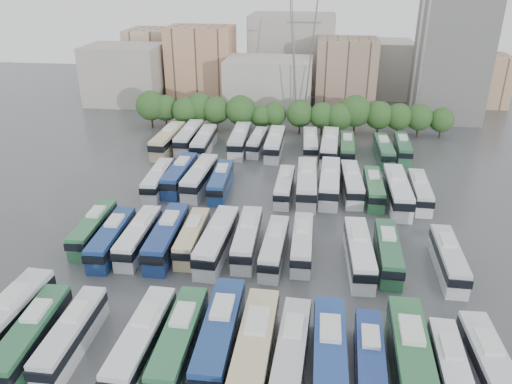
# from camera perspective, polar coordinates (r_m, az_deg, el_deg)

# --- Properties ---
(ground) EXTENTS (220.00, 220.00, 0.00)m
(ground) POSITION_cam_1_polar(r_m,az_deg,el_deg) (65.87, 1.09, -4.52)
(ground) COLOR #424447
(ground) RESTS_ON ground
(tree_line) EXTENTS (65.09, 7.74, 8.15)m
(tree_line) POSITION_cam_1_polar(r_m,az_deg,el_deg) (103.40, 2.93, 9.10)
(tree_line) COLOR black
(tree_line) RESTS_ON ground
(city_buildings) EXTENTS (102.00, 35.00, 20.00)m
(city_buildings) POSITION_cam_1_polar(r_m,az_deg,el_deg) (131.97, 1.41, 14.13)
(city_buildings) COLOR #9E998E
(city_buildings) RESTS_ON ground
(apartment_tower) EXTENTS (14.00, 14.00, 26.00)m
(apartment_tower) POSITION_cam_1_polar(r_m,az_deg,el_deg) (119.98, 21.39, 13.92)
(apartment_tower) COLOR silver
(apartment_tower) RESTS_ON ground
(electricity_pylon) EXTENTS (9.00, 6.91, 33.83)m
(electricity_pylon) POSITION_cam_1_polar(r_m,az_deg,el_deg) (108.06, 5.40, 17.45)
(electricity_pylon) COLOR slate
(electricity_pylon) RESTS_ON ground
(bus_r0_s0) EXTENTS (3.41, 13.58, 4.23)m
(bus_r0_s0) POSITION_cam_1_polar(r_m,az_deg,el_deg) (52.66, -26.82, -13.28)
(bus_r0_s0) COLOR silver
(bus_r0_s0) RESTS_ON ground
(bus_r0_s1) EXTENTS (3.18, 12.01, 3.73)m
(bus_r0_s1) POSITION_cam_1_polar(r_m,az_deg,el_deg) (50.53, -24.24, -14.80)
(bus_r0_s1) COLOR #2B6540
(bus_r0_s1) RESTS_ON ground
(bus_r0_s2) EXTENTS (2.51, 11.18, 3.50)m
(bus_r0_s2) POSITION_cam_1_polar(r_m,az_deg,el_deg) (49.56, -20.33, -15.07)
(bus_r0_s2) COLOR silver
(bus_r0_s2) RESTS_ON ground
(bus_r0_s4) EXTENTS (3.01, 12.24, 3.82)m
(bus_r0_s4) POSITION_cam_1_polar(r_m,az_deg,el_deg) (46.99, -12.90, -16.22)
(bus_r0_s4) COLOR silver
(bus_r0_s4) RESTS_ON ground
(bus_r0_s5) EXTENTS (2.75, 12.25, 3.84)m
(bus_r0_s5) POSITION_cam_1_polar(r_m,az_deg,el_deg) (46.32, -8.73, -16.50)
(bus_r0_s5) COLOR #2F6E44
(bus_r0_s5) RESTS_ON ground
(bus_r0_s6) EXTENTS (3.03, 13.17, 4.12)m
(bus_r0_s6) POSITION_cam_1_polar(r_m,az_deg,el_deg) (46.32, -4.16, -16.00)
(bus_r0_s6) COLOR navy
(bus_r0_s6) RESTS_ON ground
(bus_r0_s7) EXTENTS (3.11, 13.44, 4.20)m
(bus_r0_s7) POSITION_cam_1_polar(r_m,az_deg,el_deg) (44.67, -0.16, -17.69)
(bus_r0_s7) COLOR beige
(bus_r0_s7) RESTS_ON ground
(bus_r0_s8) EXTENTS (3.05, 11.66, 3.63)m
(bus_r0_s8) POSITION_cam_1_polar(r_m,az_deg,el_deg) (45.12, 4.08, -17.73)
(bus_r0_s8) COLOR silver
(bus_r0_s8) RESTS_ON ground
(bus_r0_s9) EXTENTS (2.89, 12.86, 4.03)m
(bus_r0_s9) POSITION_cam_1_polar(r_m,az_deg,el_deg) (44.62, 8.37, -18.23)
(bus_r0_s9) COLOR navy
(bus_r0_s9) RESTS_ON ground
(bus_r0_s10) EXTENTS (2.74, 10.95, 3.41)m
(bus_r0_s10) POSITION_cam_1_polar(r_m,az_deg,el_deg) (45.32, 12.86, -18.38)
(bus_r0_s10) COLOR navy
(bus_r0_s10) RESTS_ON ground
(bus_r0_s11) EXTENTS (3.22, 13.54, 4.23)m
(bus_r0_s11) POSITION_cam_1_polar(r_m,az_deg,el_deg) (45.61, 17.32, -17.99)
(bus_r0_s11) COLOR #2E6B3E
(bus_r0_s11) RESTS_ON ground
(bus_r0_s12) EXTENTS (2.63, 10.88, 3.40)m
(bus_r0_s12) POSITION_cam_1_polar(r_m,az_deg,el_deg) (46.26, 21.40, -18.69)
(bus_r0_s12) COLOR white
(bus_r0_s12) RESTS_ON ground
(bus_r0_s13) EXTENTS (3.05, 11.78, 3.66)m
(bus_r0_s13) POSITION_cam_1_polar(r_m,az_deg,el_deg) (47.56, 25.25, -17.89)
(bus_r0_s13) COLOR silver
(bus_r0_s13) RESTS_ON ground
(bus_r1_s0) EXTENTS (2.88, 11.31, 3.52)m
(bus_r1_s0) POSITION_cam_1_polar(r_m,az_deg,el_deg) (66.39, -18.08, -3.91)
(bus_r1_s0) COLOR #2E6D43
(bus_r1_s0) RESTS_ON ground
(bus_r1_s1) EXTENTS (2.90, 11.60, 3.61)m
(bus_r1_s1) POSITION_cam_1_polar(r_m,az_deg,el_deg) (63.30, -16.14, -5.06)
(bus_r1_s1) COLOR navy
(bus_r1_s1) RESTS_ON ground
(bus_r1_s2) EXTENTS (2.56, 11.53, 3.61)m
(bus_r1_s2) POSITION_cam_1_polar(r_m,az_deg,el_deg) (62.85, -13.23, -4.94)
(bus_r1_s2) COLOR silver
(bus_r1_s2) RESTS_ON ground
(bus_r1_s3) EXTENTS (2.97, 12.55, 3.92)m
(bus_r1_s3) POSITION_cam_1_polar(r_m,az_deg,el_deg) (61.80, -10.13, -5.02)
(bus_r1_s3) COLOR navy
(bus_r1_s3) RESTS_ON ground
(bus_r1_s4) EXTENTS (2.52, 10.87, 3.40)m
(bus_r1_s4) POSITION_cam_1_polar(r_m,az_deg,el_deg) (61.80, -7.27, -5.08)
(bus_r1_s4) COLOR beige
(bus_r1_s4) RESTS_ON ground
(bus_r1_s5) EXTENTS (3.41, 12.74, 3.96)m
(bus_r1_s5) POSITION_cam_1_polar(r_m,az_deg,el_deg) (60.22, -4.45, -5.50)
(bus_r1_s5) COLOR silver
(bus_r1_s5) RESTS_ON ground
(bus_r1_s6) EXTENTS (2.72, 11.74, 3.67)m
(bus_r1_s6) POSITION_cam_1_polar(r_m,az_deg,el_deg) (60.79, -1.00, -5.26)
(bus_r1_s6) COLOR silver
(bus_r1_s6) RESTS_ON ground
(bus_r1_s7) EXTENTS (2.81, 11.16, 3.48)m
(bus_r1_s7) POSITION_cam_1_polar(r_m,az_deg,el_deg) (59.21, 2.11, -6.27)
(bus_r1_s7) COLOR silver
(bus_r1_s7) RESTS_ON ground
(bus_r1_s8) EXTENTS (2.47, 11.00, 3.45)m
(bus_r1_s8) POSITION_cam_1_polar(r_m,az_deg,el_deg) (60.25, 5.30, -5.79)
(bus_r1_s8) COLOR silver
(bus_r1_s8) RESTS_ON ground
(bus_r1_s10) EXTENTS (3.22, 12.24, 3.81)m
(bus_r1_s10) POSITION_cam_1_polar(r_m,az_deg,el_deg) (59.00, 11.69, -6.77)
(bus_r1_s10) COLOR silver
(bus_r1_s10) RESTS_ON ground
(bus_r1_s11) EXTENTS (2.65, 11.37, 3.55)m
(bus_r1_s11) POSITION_cam_1_polar(r_m,az_deg,el_deg) (60.15, 14.84, -6.60)
(bus_r1_s11) COLOR #2A633F
(bus_r1_s11) RESTS_ON ground
(bus_r1_s13) EXTENTS (2.59, 11.31, 3.54)m
(bus_r1_s13) POSITION_cam_1_polar(r_m,az_deg,el_deg) (60.94, 21.12, -7.11)
(bus_r1_s13) COLOR silver
(bus_r1_s13) RESTS_ON ground
(bus_r2_s1) EXTENTS (2.97, 11.47, 3.57)m
(bus_r2_s1) POSITION_cam_1_polar(r_m,az_deg,el_deg) (78.54, -11.12, 1.45)
(bus_r2_s1) COLOR silver
(bus_r2_s1) RESTS_ON ground
(bus_r2_s2) EXTENTS (3.01, 12.33, 3.85)m
(bus_r2_s2) POSITION_cam_1_polar(r_m,az_deg,el_deg) (79.34, -8.68, 1.99)
(bus_r2_s2) COLOR navy
(bus_r2_s2) RESTS_ON ground
(bus_r2_s3) EXTENTS (3.36, 12.67, 3.94)m
(bus_r2_s3) POSITION_cam_1_polar(r_m,az_deg,el_deg) (77.92, -6.42, 1.73)
(bus_r2_s3) COLOR silver
(bus_r2_s3) RESTS_ON ground
(bus_r2_s4) EXTENTS (2.85, 11.46, 3.57)m
(bus_r2_s4) POSITION_cam_1_polar(r_m,az_deg,el_deg) (76.62, -4.04, 1.27)
(bus_r2_s4) COLOR navy
(bus_r2_s4) RESTS_ON ground
(bus_r2_s7) EXTENTS (2.51, 10.84, 3.39)m
(bus_r2_s7) POSITION_cam_1_polar(r_m,az_deg,el_deg) (75.01, 3.28, 0.69)
(bus_r2_s7) COLOR silver
(bus_r2_s7) RESTS_ON ground
(bus_r2_s8) EXTENTS (3.30, 13.49, 4.21)m
(bus_r2_s8) POSITION_cam_1_polar(r_m,az_deg,el_deg) (75.39, 5.80, 1.06)
(bus_r2_s8) COLOR silver
(bus_r2_s8) RESTS_ON ground
(bus_r2_s9) EXTENTS (3.28, 13.26, 4.13)m
(bus_r2_s9) POSITION_cam_1_polar(r_m,az_deg,el_deg) (76.22, 8.41, 1.15)
(bus_r2_s9) COLOR white
(bus_r2_s9) RESTS_ON ground
(bus_r2_s10) EXTENTS (3.21, 12.13, 3.77)m
(bus_r2_s10) POSITION_cam_1_polar(r_m,az_deg,el_deg) (76.83, 10.87, 1.01)
(bus_r2_s10) COLOR silver
(bus_r2_s10) RESTS_ON ground
(bus_r2_s11) EXTENTS (2.44, 11.14, 3.49)m
(bus_r2_s11) POSITION_cam_1_polar(r_m,az_deg,el_deg) (76.17, 13.29, 0.45)
(bus_r2_s11) COLOR #307142
(bus_r2_s11) RESTS_ON ground
(bus_r2_s12) EXTENTS (3.00, 13.26, 4.15)m
(bus_r2_s12) POSITION_cam_1_polar(r_m,az_deg,el_deg) (75.37, 15.85, 0.16)
(bus_r2_s12) COLOR white
(bus_r2_s12) RESTS_ON ground
(bus_r2_s13) EXTENTS (2.74, 11.22, 3.50)m
(bus_r2_s13) POSITION_cam_1_polar(r_m,az_deg,el_deg) (76.93, 18.20, 0.09)
(bus_r2_s13) COLOR silver
(bus_r2_s13) RESTS_ON ground
(bus_r3_s0) EXTENTS (3.44, 13.53, 4.21)m
(bus_r3_s0) POSITION_cam_1_polar(r_m,az_deg,el_deg) (95.06, -10.00, 5.89)
(bus_r3_s0) COLOR beige
(bus_r3_s0) RESTS_ON ground
(bus_r3_s1) EXTENTS (2.85, 12.93, 4.06)m
(bus_r3_s1) POSITION_cam_1_polar(r_m,az_deg,el_deg) (96.38, -7.65, 6.26)
(bus_r3_s1) COLOR silver
(bus_r3_s1) RESTS_ON ground
(bus_r3_s2) EXTENTS (2.97, 12.51, 3.91)m
(bus_r3_s2) POSITION_cam_1_polar(r_m,az_deg,el_deg) (93.59, -5.95, 5.74)
(bus_r3_s2) COLOR silver
(bus_r3_s2) RESTS_ON ground
(bus_r3_s4) EXTENTS (3.17, 13.11, 4.09)m
(bus_r3_s4) POSITION_cam_1_polar(r_m,az_deg,el_deg) (93.82, -1.89, 5.97)
(bus_r3_s4) COLOR silver
(bus_r3_s4) RESTS_ON ground
(bus_r3_s5) EXTENTS (2.90, 10.93, 3.40)m
(bus_r3_s5) POSITION_cam_1_polar(r_m,az_deg,el_deg) (93.86, 0.16, 5.77)
(bus_r3_s5) COLOR silver
(bus_r3_s5) RESTS_ON ground
(bus_r3_s6) EXTENTS (2.87, 12.67, 3.97)m
(bus_r3_s6) POSITION_cam_1_polar(r_m,az_deg,el_deg) (92.16, 2.17, 5.57)
(bus_r3_s6) COLOR silver
(bus_r3_s6) RESTS_ON ground
(bus_r3_s8) EXTENTS (3.12, 12.03, 3.74)m
(bus_r3_s8) POSITION_cam_1_polar(r_m,az_deg,el_deg) (92.71, 6.21, 5.49)
(bus_r3_s8) COLOR silver
(bus_r3_s8) RESTS_ON ground
(bus_r3_s9) EXTENTS (3.51, 13.51, 4.20)m
(bus_r3_s9) POSITION_cam_1_polar(r_m,az_deg,el_deg) (91.21, 8.41, 5.18)
(bus_r3_s9) COLOR silver
(bus_r3_s9) RESTS_ON ground
(bus_r3_s10) EXTENTS (2.79, 11.54, 3.60)m
(bus_r3_s10) POSITION_cam_1_polar(r_m,az_deg,el_deg) (91.91, 10.36, 5.00)
(bus_r3_s10) COLOR #2B6637
(bus_r3_s10) RESTS_ON ground
(bus_r3_s12) EXTENTS (2.90, 11.55, 3.60)m
(bus_r3_s12) POSITION_cam_1_polar(r_m,az_deg,el_deg) (92.12, 14.39, 4.66)
(bus_r3_s12) COLOR #2A643F
(bus_r3_s12) RESTS_ON ground
(bus_r3_s13) EXTENTS (2.81, 11.06, 3.44)m
(bus_r3_s13) POSITION_cam_1_polar(r_m,az_deg,el_deg) (94.42, 16.41, 4.87)
(bus_r3_s13) COLOR #2B6540
(bus_r3_s13) RESTS_ON ground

